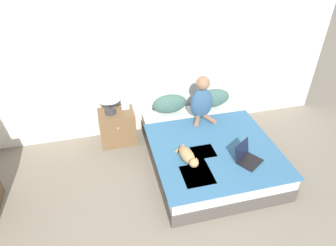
{
  "coord_description": "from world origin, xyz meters",
  "views": [
    {
      "loc": [
        -0.73,
        -0.85,
        2.98
      ],
      "look_at": [
        0.04,
        2.23,
        0.74
      ],
      "focal_mm": 32.0,
      "sensor_mm": 36.0,
      "label": 1
    }
  ],
  "objects_px": {
    "person_sitting": "(202,100)",
    "laptop_open": "(247,157)",
    "pillow_near": "(170,104)",
    "nightstand": "(117,127)",
    "tissue_box": "(125,104)",
    "cat_tabby": "(188,156)",
    "table_lamp": "(108,95)",
    "bed": "(209,151)",
    "pillow_far": "(213,98)"
  },
  "relations": [
    {
      "from": "cat_tabby",
      "to": "person_sitting",
      "type": "bearing_deg",
      "value": 142.3
    },
    {
      "from": "table_lamp",
      "to": "tissue_box",
      "type": "height_order",
      "value": "table_lamp"
    },
    {
      "from": "bed",
      "to": "tissue_box",
      "type": "distance_m",
      "value": 1.44
    },
    {
      "from": "bed",
      "to": "nightstand",
      "type": "xyz_separation_m",
      "value": [
        -1.21,
        0.8,
        0.08
      ]
    },
    {
      "from": "cat_tabby",
      "to": "table_lamp",
      "type": "bearing_deg",
      "value": -152.21
    },
    {
      "from": "nightstand",
      "to": "table_lamp",
      "type": "height_order",
      "value": "table_lamp"
    },
    {
      "from": "bed",
      "to": "nightstand",
      "type": "height_order",
      "value": "nightstand"
    },
    {
      "from": "pillow_near",
      "to": "table_lamp",
      "type": "relative_size",
      "value": 1.27
    },
    {
      "from": "cat_tabby",
      "to": "pillow_far",
      "type": "bearing_deg",
      "value": 136.72
    },
    {
      "from": "person_sitting",
      "to": "pillow_near",
      "type": "bearing_deg",
      "value": 147.82
    },
    {
      "from": "bed",
      "to": "pillow_near",
      "type": "bearing_deg",
      "value": 113.16
    },
    {
      "from": "pillow_near",
      "to": "cat_tabby",
      "type": "bearing_deg",
      "value": -93.04
    },
    {
      "from": "bed",
      "to": "cat_tabby",
      "type": "bearing_deg",
      "value": -142.07
    },
    {
      "from": "nightstand",
      "to": "bed",
      "type": "bearing_deg",
      "value": -33.41
    },
    {
      "from": "person_sitting",
      "to": "laptop_open",
      "type": "distance_m",
      "value": 1.13
    },
    {
      "from": "tissue_box",
      "to": "bed",
      "type": "bearing_deg",
      "value": -40.3
    },
    {
      "from": "bed",
      "to": "person_sitting",
      "type": "distance_m",
      "value": 0.77
    },
    {
      "from": "pillow_far",
      "to": "nightstand",
      "type": "bearing_deg",
      "value": -178.16
    },
    {
      "from": "nightstand",
      "to": "person_sitting",
      "type": "bearing_deg",
      "value": -9.71
    },
    {
      "from": "laptop_open",
      "to": "nightstand",
      "type": "bearing_deg",
      "value": 106.72
    },
    {
      "from": "cat_tabby",
      "to": "nightstand",
      "type": "height_order",
      "value": "cat_tabby"
    },
    {
      "from": "bed",
      "to": "table_lamp",
      "type": "height_order",
      "value": "table_lamp"
    },
    {
      "from": "laptop_open",
      "to": "nightstand",
      "type": "relative_size",
      "value": 0.72
    },
    {
      "from": "bed",
      "to": "laptop_open",
      "type": "xyz_separation_m",
      "value": [
        0.31,
        -0.5,
        0.25
      ]
    },
    {
      "from": "nightstand",
      "to": "tissue_box",
      "type": "xyz_separation_m",
      "value": [
        0.16,
        0.1,
        0.33
      ]
    },
    {
      "from": "nightstand",
      "to": "pillow_far",
      "type": "bearing_deg",
      "value": 1.84
    },
    {
      "from": "tissue_box",
      "to": "person_sitting",
      "type": "bearing_deg",
      "value": -15.67
    },
    {
      "from": "person_sitting",
      "to": "cat_tabby",
      "type": "bearing_deg",
      "value": -118.21
    },
    {
      "from": "pillow_far",
      "to": "person_sitting",
      "type": "xyz_separation_m",
      "value": [
        -0.3,
        -0.27,
        0.15
      ]
    },
    {
      "from": "pillow_far",
      "to": "bed",
      "type": "bearing_deg",
      "value": -113.23
    },
    {
      "from": "cat_tabby",
      "to": "table_lamp",
      "type": "xyz_separation_m",
      "value": [
        -0.86,
        1.12,
        0.37
      ]
    },
    {
      "from": "nightstand",
      "to": "table_lamp",
      "type": "xyz_separation_m",
      "value": [
        -0.07,
        -0.0,
        0.58
      ]
    },
    {
      "from": "bed",
      "to": "laptop_open",
      "type": "height_order",
      "value": "laptop_open"
    },
    {
      "from": "pillow_near",
      "to": "laptop_open",
      "type": "distance_m",
      "value": 1.51
    },
    {
      "from": "bed",
      "to": "laptop_open",
      "type": "relative_size",
      "value": 5.0
    },
    {
      "from": "pillow_near",
      "to": "person_sitting",
      "type": "relative_size",
      "value": 0.79
    },
    {
      "from": "pillow_far",
      "to": "table_lamp",
      "type": "height_order",
      "value": "table_lamp"
    },
    {
      "from": "bed",
      "to": "nightstand",
      "type": "bearing_deg",
      "value": 146.59
    },
    {
      "from": "cat_tabby",
      "to": "tissue_box",
      "type": "relative_size",
      "value": 3.8
    },
    {
      "from": "pillow_near",
      "to": "nightstand",
      "type": "xyz_separation_m",
      "value": [
        -0.84,
        -0.05,
        -0.27
      ]
    },
    {
      "from": "pillow_near",
      "to": "pillow_far",
      "type": "xyz_separation_m",
      "value": [
        0.72,
        0.0,
        0.0
      ]
    },
    {
      "from": "laptop_open",
      "to": "cat_tabby",
      "type": "bearing_deg",
      "value": 134.22
    },
    {
      "from": "laptop_open",
      "to": "nightstand",
      "type": "height_order",
      "value": "laptop_open"
    },
    {
      "from": "tissue_box",
      "to": "pillow_near",
      "type": "bearing_deg",
      "value": -3.72
    },
    {
      "from": "pillow_far",
      "to": "table_lamp",
      "type": "distance_m",
      "value": 1.67
    },
    {
      "from": "nightstand",
      "to": "pillow_near",
      "type": "bearing_deg",
      "value": 3.41
    },
    {
      "from": "cat_tabby",
      "to": "laptop_open",
      "type": "height_order",
      "value": "laptop_open"
    },
    {
      "from": "bed",
      "to": "pillow_near",
      "type": "relative_size",
      "value": 3.61
    },
    {
      "from": "pillow_far",
      "to": "cat_tabby",
      "type": "height_order",
      "value": "pillow_far"
    },
    {
      "from": "table_lamp",
      "to": "tissue_box",
      "type": "distance_m",
      "value": 0.35
    }
  ]
}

